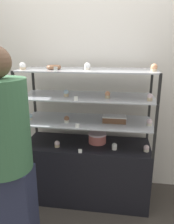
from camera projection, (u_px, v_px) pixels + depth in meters
ground_plane at (87, 196)px, 2.60m from camera, size 20.00×20.00×0.00m
back_wall at (92, 82)px, 2.61m from camera, size 8.00×0.05×2.60m
display_base at (87, 171)px, 2.51m from camera, size 1.37×0.51×0.68m
display_riser_lower at (87, 122)px, 2.34m from camera, size 1.37×0.51×0.27m
display_riser_middle at (87, 97)px, 2.26m from camera, size 1.37×0.51×0.27m
display_riser_upper at (87, 71)px, 2.18m from camera, size 1.37×0.51×0.27m
layer_cake_centerpiece at (97, 138)px, 2.42m from camera, size 0.20×0.20×0.11m
sheet_cake_frosted at (114, 119)px, 2.27m from camera, size 0.24×0.13×0.07m
cupcake_0 at (29, 142)px, 2.38m from camera, size 0.06×0.06×0.07m
cupcake_1 at (57, 144)px, 2.32m from camera, size 0.06×0.06×0.07m
cupcake_2 at (114, 146)px, 2.26m from camera, size 0.06×0.06×0.07m
cupcake_3 at (146, 148)px, 2.22m from camera, size 0.06×0.06×0.07m
price_tag_0 at (80, 151)px, 2.18m from camera, size 0.04×0.00×0.04m
cupcake_4 at (30, 117)px, 2.35m from camera, size 0.06×0.06×0.07m
cupcake_5 at (67, 119)px, 2.27m from camera, size 0.06×0.06×0.07m
cupcake_6 at (149, 122)px, 2.17m from camera, size 0.06×0.06×0.07m
price_tag_1 at (77, 126)px, 2.11m from camera, size 0.04×0.00×0.04m
cupcake_7 at (25, 92)px, 2.26m from camera, size 0.05×0.05×0.07m
cupcake_8 at (66, 93)px, 2.23m from camera, size 0.05×0.05×0.07m
cupcake_9 at (107, 95)px, 2.15m from camera, size 0.05×0.05×0.07m
cupcake_10 at (150, 97)px, 2.04m from camera, size 0.05×0.05×0.07m
price_tag_2 at (76, 99)px, 2.04m from camera, size 0.04×0.00×0.04m
cupcake_11 at (23, 66)px, 2.15m from camera, size 0.06×0.06×0.07m
cupcake_12 at (87, 66)px, 2.13m from camera, size 0.06×0.06×0.07m
cupcake_13 at (154, 68)px, 2.00m from camera, size 0.06×0.06×0.07m
price_tag_3 at (56, 69)px, 1.98m from camera, size 0.04×0.00×0.04m
donut_glazed at (54, 67)px, 2.18m from camera, size 0.15×0.15×0.04m
customer_figure at (5, 154)px, 1.66m from camera, size 0.40×0.40×1.72m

